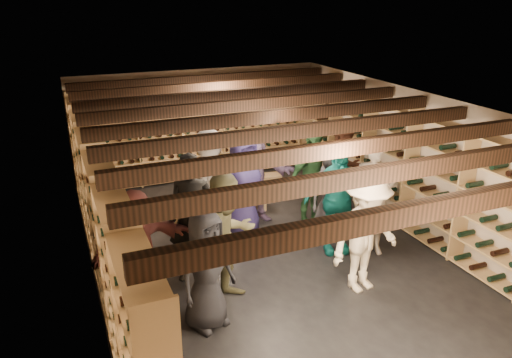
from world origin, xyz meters
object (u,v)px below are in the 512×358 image
Objects in this scene: crate_loose at (269,178)px; person_11 at (253,176)px; crate_stack_left at (189,218)px; person_7 at (372,198)px; crate_stack_right at (253,196)px; person_12 at (333,190)px; person_4 at (337,199)px; person_6 at (243,187)px; person_3 at (366,234)px; person_10 at (312,178)px; person_2 at (228,239)px; person_5 at (138,246)px; person_8 at (344,172)px; person_0 at (207,270)px; person_9 at (210,180)px; person_1 at (193,219)px.

crate_loose is 2.12m from person_11.
person_7 is (2.48, -1.83, 0.69)m from crate_stack_left.
person_12 reaches higher than crate_stack_right.
person_6 is at bearing 150.03° from person_4.
person_3 is 0.97× the size of person_10.
person_2 is 1.95m from person_6.
person_2 is 1.20m from person_5.
crate_stack_right is 0.33× the size of person_3.
person_12 is at bearing -11.95° from person_5.
person_2 is 2.74m from person_10.
person_5 is 2.34m from person_6.
person_6 is 1.05× the size of person_12.
person_8 is at bearing -14.21° from person_11.
crate_loose is 4.61m from person_2.
person_6 is (-0.57, -0.95, 0.63)m from crate_stack_right.
person_7 is 1.34m from person_10.
crate_stack_right is 3.67m from person_0.
person_3 is 0.96× the size of person_9.
crate_stack_left is at bearing -143.96° from crate_loose.
person_4 is 1.01× the size of person_10.
person_11 is 1.48m from person_12.
person_9 is 1.78m from person_10.
person_7 is at bearing -24.50° from person_5.
person_10 is at bearing -14.43° from crate_stack_left.
person_1 is 2.41m from person_3.
person_2 is 1.03× the size of person_4.
person_10 is 0.55m from person_12.
person_8 is 1.65m from person_11.
person_7 reaches higher than person_10.
crate_stack_left is 0.33× the size of person_8.
person_1 is (-1.73, -1.98, 0.69)m from crate_stack_right.
crate_stack_left is 1.18× the size of crate_loose.
person_1 is at bearing -168.14° from person_4.
crate_stack_right is 0.32× the size of person_6.
person_3 is 0.96× the size of person_4.
person_8 is (0.30, 1.30, -0.05)m from person_7.
person_1 is at bearing -98.03° from person_9.
person_3 is (2.25, -0.05, 0.08)m from person_0.
crate_stack_left is 0.33× the size of person_6.
person_11 is at bearing 131.13° from person_10.
crate_stack_right is at bearing 107.38° from person_10.
crate_stack_left is 2.27m from person_10.
person_1 is 2.32m from person_4.
person_7 reaches higher than crate_stack_left.
person_9 is (-0.99, -0.46, 0.64)m from crate_stack_right.
person_6 reaches higher than person_12.
person_10 is 1.05m from person_11.
person_10 is at bearing -2.81° from person_5.
person_6 is (-1.15, 1.09, -0.01)m from person_4.
person_10 is at bearing -26.52° from person_11.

